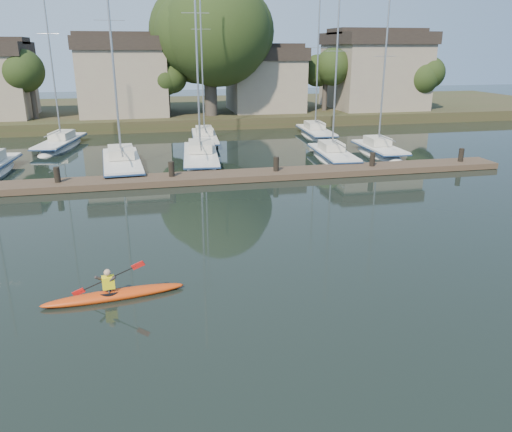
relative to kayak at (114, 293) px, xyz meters
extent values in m
plane|color=black|center=(5.51, -0.67, -0.16)|extent=(160.00, 160.00, 0.00)
ellipsoid|color=#BB380E|center=(0.02, 0.00, -0.07)|extent=(4.25, 1.08, 0.32)
cylinder|color=black|center=(-0.12, -0.01, 0.03)|extent=(0.70, 0.70, 0.08)
imported|color=#2A2528|center=(-0.12, -0.01, 0.37)|extent=(0.26, 0.36, 0.91)
cube|color=yellow|center=(-0.12, -0.01, 0.38)|extent=(0.39, 0.30, 0.37)
sphere|color=tan|center=(-0.12, -0.01, 0.70)|extent=(0.21, 0.21, 0.21)
cube|color=#4F392D|center=(5.51, 13.33, 0.04)|extent=(34.00, 2.00, 0.35)
cylinder|color=black|center=(-3.49, 13.33, 0.14)|extent=(0.32, 0.32, 1.80)
cylinder|color=black|center=(2.51, 13.33, 0.14)|extent=(0.32, 0.32, 1.80)
cylinder|color=black|center=(8.51, 13.33, 0.14)|extent=(0.32, 0.32, 1.80)
cylinder|color=black|center=(14.51, 13.33, 0.14)|extent=(0.32, 0.32, 1.80)
cylinder|color=black|center=(20.51, 13.33, 0.14)|extent=(0.32, 0.32, 1.80)
ellipsoid|color=silver|center=(-0.31, 17.28, -0.54)|extent=(2.94, 9.30, 2.05)
cube|color=silver|center=(-0.31, 17.28, 0.43)|extent=(2.71, 7.65, 0.15)
cube|color=navy|center=(-0.31, 17.28, 0.34)|extent=(2.81, 7.84, 0.09)
cube|color=beige|center=(-0.35, 17.82, 0.83)|extent=(1.70, 2.67, 0.59)
cylinder|color=#9EA0A5|center=(-0.33, 17.55, 6.95)|extent=(0.13, 0.13, 12.92)
cylinder|color=#9EA0A5|center=(-0.21, 15.91, 1.29)|extent=(0.35, 3.48, 0.09)
cylinder|color=#9EA0A5|center=(-0.33, 17.55, 8.50)|extent=(1.72, 0.16, 0.03)
ellipsoid|color=silver|center=(4.67, 18.31, -0.53)|extent=(3.04, 9.69, 2.01)
cube|color=silver|center=(4.67, 18.31, 0.42)|extent=(2.79, 7.97, 0.15)
cube|color=navy|center=(4.67, 18.31, 0.33)|extent=(2.89, 8.17, 0.08)
cube|color=beige|center=(4.72, 18.88, 0.81)|extent=(1.71, 2.79, 0.58)
cylinder|color=#9EA0A5|center=(4.70, 18.59, 7.36)|extent=(0.13, 0.13, 13.77)
cylinder|color=#9EA0A5|center=(4.55, 16.88, 1.27)|extent=(0.40, 3.62, 0.08)
cylinder|color=#9EA0A5|center=(4.70, 18.59, 9.01)|extent=(1.69, 0.18, 0.03)
ellipsoid|color=silver|center=(13.48, 17.21, -0.49)|extent=(2.42, 7.62, 1.78)
cube|color=silver|center=(13.48, 17.21, 0.35)|extent=(2.24, 6.26, 0.13)
cube|color=navy|center=(13.48, 17.21, 0.28)|extent=(2.33, 6.42, 0.08)
cube|color=beige|center=(13.51, 17.66, 0.70)|extent=(1.44, 2.18, 0.52)
cylinder|color=#9EA0A5|center=(13.50, 17.44, 5.57)|extent=(0.11, 0.11, 10.33)
cylinder|color=#9EA0A5|center=(13.41, 16.09, 1.10)|extent=(0.24, 2.86, 0.08)
cylinder|color=#9EA0A5|center=(13.50, 17.44, 6.81)|extent=(1.50, 0.12, 0.03)
ellipsoid|color=silver|center=(17.31, 18.18, -0.50)|extent=(2.16, 6.86, 1.85)
cube|color=silver|center=(17.31, 18.18, 0.37)|extent=(2.04, 5.63, 0.14)
cube|color=navy|center=(17.31, 18.18, 0.30)|extent=(2.12, 5.77, 0.08)
cube|color=beige|center=(17.32, 18.59, 0.73)|extent=(1.40, 1.93, 0.54)
cylinder|color=#9EA0A5|center=(17.32, 18.38, 5.30)|extent=(0.12, 0.12, 9.76)
cylinder|color=#9EA0A5|center=(17.30, 17.15, 1.15)|extent=(0.12, 2.60, 0.08)
cylinder|color=#9EA0A5|center=(17.32, 18.38, 6.47)|extent=(1.56, 0.05, 0.03)
ellipsoid|color=silver|center=(-5.13, 25.80, -0.49)|extent=(3.60, 8.67, 1.78)
cube|color=silver|center=(-5.13, 25.80, 0.35)|extent=(3.21, 7.16, 0.13)
cube|color=navy|center=(-5.13, 25.80, 0.28)|extent=(3.32, 7.34, 0.08)
cube|color=beige|center=(-5.03, 26.30, 0.70)|extent=(1.76, 2.58, 0.52)
cylinder|color=#9EA0A5|center=(-5.08, 26.05, 6.50)|extent=(0.11, 0.11, 12.20)
cylinder|color=#9EA0A5|center=(-5.38, 24.56, 1.10)|extent=(0.71, 3.16, 0.08)
cylinder|color=#9EA0A5|center=(-5.08, 26.05, 7.97)|extent=(1.48, 0.32, 0.03)
ellipsoid|color=silver|center=(5.82, 25.72, -0.48)|extent=(2.55, 9.28, 1.74)
cube|color=silver|center=(5.82, 25.72, 0.34)|extent=(2.34, 7.62, 0.13)
cube|color=navy|center=(5.82, 25.72, 0.27)|extent=(2.43, 7.81, 0.07)
cube|color=beige|center=(5.86, 26.27, 0.68)|extent=(1.46, 2.65, 0.50)
cylinder|color=#9EA0A5|center=(5.84, 26.00, 6.80)|extent=(0.11, 0.11, 12.83)
cylinder|color=#9EA0A5|center=(5.73, 24.35, 1.07)|extent=(0.31, 3.48, 0.07)
cylinder|color=#9EA0A5|center=(5.84, 26.00, 8.34)|extent=(1.46, 0.13, 0.03)
ellipsoid|color=silver|center=(15.42, 26.43, -0.50)|extent=(2.46, 7.85, 1.84)
cube|color=silver|center=(15.42, 26.43, 0.37)|extent=(2.29, 6.45, 0.14)
cube|color=navy|center=(15.42, 26.43, 0.29)|extent=(2.37, 6.61, 0.08)
cube|color=beige|center=(15.44, 26.89, 0.73)|extent=(1.47, 2.24, 0.53)
cylinder|color=#9EA0A5|center=(15.43, 26.66, 5.74)|extent=(0.12, 0.12, 10.65)
cylinder|color=#9EA0A5|center=(15.35, 25.27, 1.14)|extent=(0.24, 2.94, 0.08)
cylinder|color=#9EA0A5|center=(15.43, 26.66, 7.02)|extent=(1.55, 0.12, 0.03)
cube|color=#2D361B|center=(5.51, 43.33, 0.34)|extent=(90.00, 24.00, 1.00)
cube|color=gray|center=(-0.49, 37.33, 3.84)|extent=(8.00, 8.00, 6.00)
cube|color=#2D2620|center=(-0.49, 37.33, 7.44)|extent=(8.40, 8.40, 1.20)
cube|color=gray|center=(13.51, 37.33, 3.34)|extent=(7.00, 7.00, 5.00)
cube|color=#2D2620|center=(13.51, 37.33, 6.44)|extent=(7.35, 7.35, 1.20)
cube|color=gray|center=(25.51, 37.33, 4.09)|extent=(9.00, 9.00, 6.50)
cube|color=#2D2620|center=(25.51, 37.33, 7.94)|extent=(9.45, 9.45, 1.20)
cylinder|color=#453F37|center=(7.51, 34.33, 3.34)|extent=(1.20, 1.20, 5.00)
sphere|color=black|center=(7.51, 34.33, 8.34)|extent=(8.50, 8.50, 8.50)
cylinder|color=#453F37|center=(-8.49, 35.33, 2.34)|extent=(0.48, 0.48, 3.00)
sphere|color=black|center=(-8.49, 35.33, 4.84)|extent=(3.40, 3.40, 3.40)
cylinder|color=#453F37|center=(3.51, 34.83, 2.24)|extent=(0.38, 0.38, 2.80)
sphere|color=black|center=(3.51, 34.83, 4.44)|extent=(2.72, 2.72, 2.72)
cylinder|color=#453F37|center=(19.51, 35.83, 2.44)|extent=(0.50, 0.50, 3.20)
sphere|color=black|center=(19.51, 35.83, 5.09)|extent=(3.57, 3.57, 3.57)
cylinder|color=#453F37|center=(29.51, 34.33, 2.14)|extent=(0.41, 0.41, 2.60)
sphere|color=black|center=(29.51, 34.33, 4.29)|extent=(2.89, 2.89, 2.89)
camera|label=1|loc=(1.30, -14.05, 6.98)|focal=35.00mm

